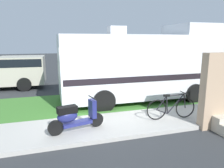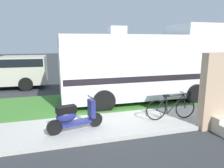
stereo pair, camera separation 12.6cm
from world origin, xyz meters
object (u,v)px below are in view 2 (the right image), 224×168
motorhome_rv (141,65)px  scooter (74,116)px  pickup_truck_near (7,71)px  bicycle (171,108)px  bottle_green (219,110)px

motorhome_rv → scooter: 4.56m
pickup_truck_near → bicycle: bearing=-49.1°
scooter → pickup_truck_near: 8.02m
scooter → bicycle: scooter is taller
motorhome_rv → scooter: motorhome_rv is taller
motorhome_rv → bottle_green: motorhome_rv is taller
bicycle → motorhome_rv: bearing=87.7°
motorhome_rv → bicycle: bearing=-92.3°
motorhome_rv → bottle_green: (2.02, -2.68, -1.44)m
motorhome_rv → pickup_truck_near: motorhome_rv is taller
bicycle → bottle_green: size_ratio=7.42×
motorhome_rv → pickup_truck_near: (-6.46, 4.54, -0.68)m
scooter → motorhome_rv: bearing=40.2°
bottle_green → bicycle: bearing=-177.0°
scooter → pickup_truck_near: size_ratio=0.30×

